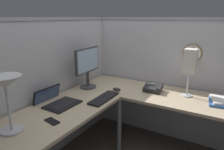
# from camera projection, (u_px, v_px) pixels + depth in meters

# --- Properties ---
(cubicle_wall_back) EXTENTS (2.57, 0.12, 1.58)m
(cubicle_wall_back) POSITION_uv_depth(u_px,v_px,m) (38.00, 93.00, 2.22)
(cubicle_wall_back) COLOR #B2B2B7
(cubicle_wall_back) RESTS_ON ground
(cubicle_wall_right) EXTENTS (0.12, 2.37, 1.58)m
(cubicle_wall_right) POSITION_uv_depth(u_px,v_px,m) (175.00, 80.00, 2.69)
(cubicle_wall_right) COLOR #B2B2B7
(cubicle_wall_right) RESTS_ON ground
(desk) EXTENTS (2.35, 2.15, 0.73)m
(desk) POSITION_uv_depth(u_px,v_px,m) (123.00, 119.00, 2.00)
(desk) COLOR tan
(desk) RESTS_ON ground
(monitor) EXTENTS (0.46, 0.20, 0.50)m
(monitor) POSITION_uv_depth(u_px,v_px,m) (88.00, 65.00, 2.53)
(monitor) COLOR #38383D
(monitor) RESTS_ON desk
(laptop) EXTENTS (0.34, 0.38, 0.22)m
(laptop) POSITION_uv_depth(u_px,v_px,m) (56.00, 101.00, 2.12)
(laptop) COLOR black
(laptop) RESTS_ON desk
(keyboard) EXTENTS (0.43, 0.15, 0.02)m
(keyboard) POSITION_uv_depth(u_px,v_px,m) (104.00, 98.00, 2.23)
(keyboard) COLOR black
(keyboard) RESTS_ON desk
(computer_mouse) EXTENTS (0.06, 0.10, 0.03)m
(computer_mouse) POSITION_uv_depth(u_px,v_px,m) (117.00, 89.00, 2.49)
(computer_mouse) COLOR #232326
(computer_mouse) RESTS_ON desk
(desk_lamp_dome) EXTENTS (0.24, 0.24, 0.44)m
(desk_lamp_dome) POSITION_uv_depth(u_px,v_px,m) (6.00, 87.00, 1.51)
(desk_lamp_dome) COLOR #B7BABF
(desk_lamp_dome) RESTS_ON desk
(cell_phone) EXTENTS (0.09, 0.15, 0.01)m
(cell_phone) POSITION_uv_depth(u_px,v_px,m) (52.00, 121.00, 1.75)
(cell_phone) COLOR black
(cell_phone) RESTS_ON desk
(office_phone) EXTENTS (0.21, 0.22, 0.11)m
(office_phone) POSITION_uv_depth(u_px,v_px,m) (154.00, 88.00, 2.46)
(office_phone) COLOR #232326
(office_phone) RESTS_ON desk
(book_stack) EXTENTS (0.32, 0.26, 0.04)m
(book_stack) POSITION_uv_depth(u_px,v_px,m) (221.00, 101.00, 2.12)
(book_stack) COLOR #335999
(book_stack) RESTS_ON desk
(desk_lamp_paper) EXTENTS (0.13, 0.13, 0.53)m
(desk_lamp_paper) POSITION_uv_depth(u_px,v_px,m) (190.00, 63.00, 2.22)
(desk_lamp_paper) COLOR #B7BABF
(desk_lamp_paper) RESTS_ON desk
(wall_clock) EXTENTS (0.04, 0.22, 0.22)m
(wall_clock) POSITION_uv_depth(u_px,v_px,m) (192.00, 53.00, 2.45)
(wall_clock) COLOR olive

